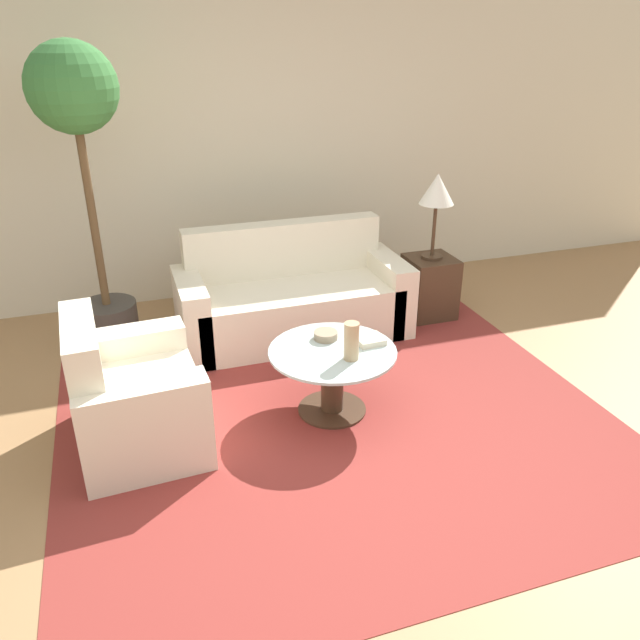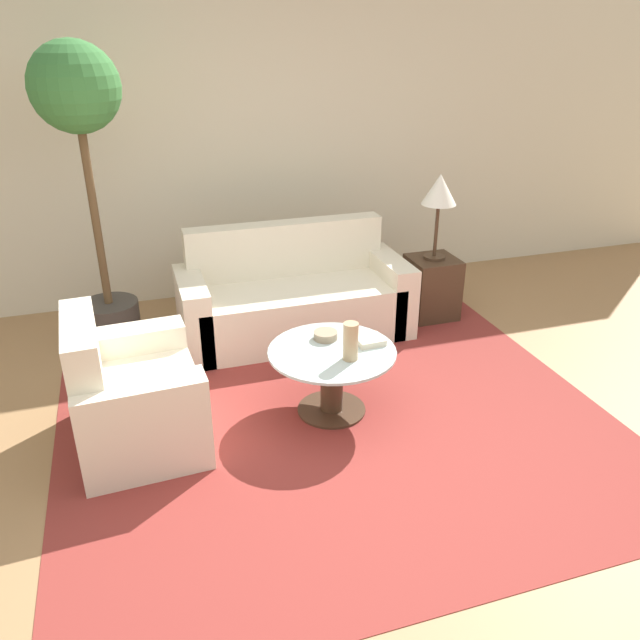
{
  "view_description": "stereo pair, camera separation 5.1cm",
  "coord_description": "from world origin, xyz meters",
  "px_view_note": "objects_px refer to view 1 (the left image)",
  "views": [
    {
      "loc": [
        -1.14,
        -2.56,
        2.3
      ],
      "look_at": [
        0.03,
        0.96,
        0.55
      ],
      "focal_mm": 35.0,
      "sensor_mm": 36.0,
      "label": 1
    },
    {
      "loc": [
        -1.09,
        -2.57,
        2.3
      ],
      "look_at": [
        0.03,
        0.96,
        0.55
      ],
      "focal_mm": 35.0,
      "sensor_mm": 36.0,
      "label": 2
    }
  ],
  "objects_px": {
    "potted_plant": "(82,153)",
    "book_stack": "(370,340)",
    "sofa_main": "(291,299)",
    "bowl": "(326,335)",
    "coffee_table": "(332,372)",
    "table_lamp": "(437,192)",
    "vase": "(351,341)",
    "armchair": "(129,402)"
  },
  "relations": [
    {
      "from": "potted_plant",
      "to": "book_stack",
      "type": "height_order",
      "value": "potted_plant"
    },
    {
      "from": "sofa_main",
      "to": "bowl",
      "type": "height_order",
      "value": "sofa_main"
    },
    {
      "from": "bowl",
      "to": "book_stack",
      "type": "height_order",
      "value": "bowl"
    },
    {
      "from": "coffee_table",
      "to": "table_lamp",
      "type": "height_order",
      "value": "table_lamp"
    },
    {
      "from": "vase",
      "to": "book_stack",
      "type": "height_order",
      "value": "vase"
    },
    {
      "from": "sofa_main",
      "to": "bowl",
      "type": "relative_size",
      "value": 11.64
    },
    {
      "from": "sofa_main",
      "to": "vase",
      "type": "xyz_separation_m",
      "value": [
        -0.01,
        -1.37,
        0.28
      ]
    },
    {
      "from": "vase",
      "to": "coffee_table",
      "type": "bearing_deg",
      "value": 116.0
    },
    {
      "from": "table_lamp",
      "to": "sofa_main",
      "type": "bearing_deg",
      "value": 177.04
    },
    {
      "from": "table_lamp",
      "to": "book_stack",
      "type": "height_order",
      "value": "table_lamp"
    },
    {
      "from": "table_lamp",
      "to": "coffee_table",
      "type": "bearing_deg",
      "value": -138.19
    },
    {
      "from": "sofa_main",
      "to": "book_stack",
      "type": "relative_size",
      "value": 10.21
    },
    {
      "from": "potted_plant",
      "to": "vase",
      "type": "height_order",
      "value": "potted_plant"
    },
    {
      "from": "sofa_main",
      "to": "book_stack",
      "type": "distance_m",
      "value": 1.24
    },
    {
      "from": "sofa_main",
      "to": "potted_plant",
      "type": "distance_m",
      "value": 1.88
    },
    {
      "from": "potted_plant",
      "to": "vase",
      "type": "relative_size",
      "value": 9.25
    },
    {
      "from": "sofa_main",
      "to": "armchair",
      "type": "relative_size",
      "value": 1.91
    },
    {
      "from": "table_lamp",
      "to": "armchair",
      "type": "bearing_deg",
      "value": -156.68
    },
    {
      "from": "coffee_table",
      "to": "bowl",
      "type": "xyz_separation_m",
      "value": [
        0.01,
        0.16,
        0.19
      ]
    },
    {
      "from": "vase",
      "to": "book_stack",
      "type": "xyz_separation_m",
      "value": [
        0.19,
        0.16,
        -0.1
      ]
    },
    {
      "from": "sofa_main",
      "to": "table_lamp",
      "type": "bearing_deg",
      "value": -2.96
    },
    {
      "from": "coffee_table",
      "to": "bowl",
      "type": "bearing_deg",
      "value": 86.32
    },
    {
      "from": "sofa_main",
      "to": "table_lamp",
      "type": "distance_m",
      "value": 1.46
    },
    {
      "from": "table_lamp",
      "to": "potted_plant",
      "type": "relative_size",
      "value": 0.32
    },
    {
      "from": "coffee_table",
      "to": "table_lamp",
      "type": "xyz_separation_m",
      "value": [
        1.3,
        1.16,
        0.79
      ]
    },
    {
      "from": "armchair",
      "to": "bowl",
      "type": "relative_size",
      "value": 6.08
    },
    {
      "from": "sofa_main",
      "to": "book_stack",
      "type": "xyz_separation_m",
      "value": [
        0.18,
        -1.21,
        0.18
      ]
    },
    {
      "from": "armchair",
      "to": "coffee_table",
      "type": "height_order",
      "value": "armchair"
    },
    {
      "from": "vase",
      "to": "armchair",
      "type": "bearing_deg",
      "value": 171.27
    },
    {
      "from": "coffee_table",
      "to": "table_lamp",
      "type": "bearing_deg",
      "value": 41.81
    },
    {
      "from": "coffee_table",
      "to": "potted_plant",
      "type": "bearing_deg",
      "value": 133.51
    },
    {
      "from": "vase",
      "to": "bowl",
      "type": "bearing_deg",
      "value": 100.92
    },
    {
      "from": "armchair",
      "to": "bowl",
      "type": "height_order",
      "value": "armchair"
    },
    {
      "from": "sofa_main",
      "to": "armchair",
      "type": "height_order",
      "value": "sofa_main"
    },
    {
      "from": "book_stack",
      "to": "sofa_main",
      "type": "bearing_deg",
      "value": 96.07
    },
    {
      "from": "table_lamp",
      "to": "potted_plant",
      "type": "bearing_deg",
      "value": 174.54
    },
    {
      "from": "sofa_main",
      "to": "bowl",
      "type": "bearing_deg",
      "value": -93.62
    },
    {
      "from": "sofa_main",
      "to": "vase",
      "type": "relative_size",
      "value": 7.53
    },
    {
      "from": "coffee_table",
      "to": "book_stack",
      "type": "distance_m",
      "value": 0.32
    },
    {
      "from": "armchair",
      "to": "table_lamp",
      "type": "distance_m",
      "value": 2.9
    },
    {
      "from": "armchair",
      "to": "potted_plant",
      "type": "distance_m",
      "value": 1.82
    },
    {
      "from": "vase",
      "to": "bowl",
      "type": "relative_size",
      "value": 1.55
    }
  ]
}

